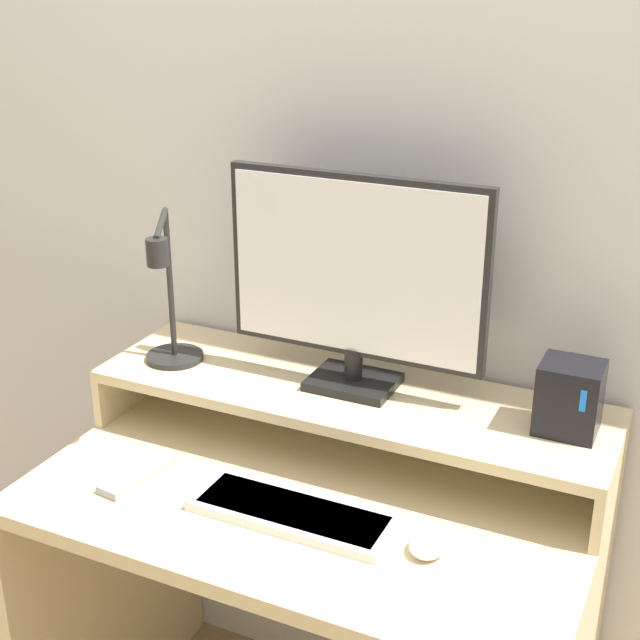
{
  "coord_description": "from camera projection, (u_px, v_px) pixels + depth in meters",
  "views": [
    {
      "loc": [
        0.62,
        -0.96,
        1.66
      ],
      "look_at": [
        -0.0,
        0.35,
        1.07
      ],
      "focal_mm": 50.0,
      "sensor_mm": 36.0,
      "label": 1
    }
  ],
  "objects": [
    {
      "name": "keyboard",
      "position": [
        293.0,
        512.0,
        1.56
      ],
      "size": [
        0.37,
        0.13,
        0.02
      ],
      "color": "white",
      "rests_on": "desk"
    },
    {
      "name": "mouse",
      "position": [
        428.0,
        545.0,
        1.47
      ],
      "size": [
        0.06,
        0.08,
        0.03
      ],
      "color": "white",
      "rests_on": "desk"
    },
    {
      "name": "desk_lamp",
      "position": [
        169.0,
        313.0,
        1.78
      ],
      "size": [
        0.18,
        0.25,
        0.33
      ],
      "color": "black",
      "rests_on": "monitor_shelf"
    },
    {
      "name": "monitor_shelf",
      "position": [
        349.0,
        399.0,
        1.75
      ],
      "size": [
        1.03,
        0.3,
        0.13
      ],
      "color": "beige",
      "rests_on": "desk"
    },
    {
      "name": "monitor",
      "position": [
        354.0,
        277.0,
        1.67
      ],
      "size": [
        0.52,
        0.13,
        0.42
      ],
      "color": "black",
      "rests_on": "monitor_shelf"
    },
    {
      "name": "router_dock",
      "position": [
        569.0,
        398.0,
        1.57
      ],
      "size": [
        0.11,
        0.1,
        0.13
      ],
      "color": "black",
      "rests_on": "monitor_shelf"
    },
    {
      "name": "wall_back",
      "position": [
        390.0,
        182.0,
        1.76
      ],
      "size": [
        6.0,
        0.05,
        2.5
      ],
      "color": "silver",
      "rests_on": "ground_plane"
    },
    {
      "name": "desk",
      "position": [
        313.0,
        589.0,
        1.74
      ],
      "size": [
        1.03,
        0.64,
        0.75
      ],
      "color": "beige",
      "rests_on": "ground_plane"
    },
    {
      "name": "remote_control",
      "position": [
        137.0,
        475.0,
        1.68
      ],
      "size": [
        0.07,
        0.17,
        0.02
      ],
      "color": "#99999E",
      "rests_on": "desk"
    }
  ]
}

